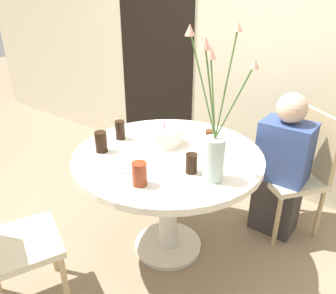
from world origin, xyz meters
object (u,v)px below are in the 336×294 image
object	(u,v)px
drink_glass_0	(101,142)
drink_glass_3	(139,174)
chair_far_back	(301,167)
person_woman	(281,170)
flower_vase	(214,141)
chair_right_flank	(0,237)
drink_glass_2	(210,138)
birthday_cake	(164,136)
side_plate	(124,164)
drink_glass_4	(120,130)
drink_glass_1	(191,163)

from	to	relation	value
drink_glass_0	drink_glass_3	size ratio (longest dim) A/B	1.03
chair_far_back	person_woman	bearing A→B (deg)	-90.00
flower_vase	chair_far_back	bearing A→B (deg)	74.53
chair_right_flank	drink_glass_2	xyz separation A→B (m)	(0.55, 1.16, 0.29)
birthday_cake	flower_vase	bearing A→B (deg)	-23.15
birthday_cake	side_plate	size ratio (longest dim) A/B	1.07
chair_far_back	drink_glass_4	bearing A→B (deg)	-103.08
drink_glass_0	side_plate	bearing A→B (deg)	-11.17
drink_glass_0	drink_glass_3	world-z (taller)	drink_glass_0
person_woman	chair_right_flank	bearing A→B (deg)	-120.23
flower_vase	person_woman	xyz separation A→B (m)	(0.15, 0.76, -0.47)
side_plate	person_woman	distance (m)	1.15
drink_glass_1	flower_vase	bearing A→B (deg)	3.46
chair_right_flank	side_plate	bearing A→B (deg)	-90.83
flower_vase	person_woman	bearing A→B (deg)	79.09
birthday_cake	drink_glass_0	xyz separation A→B (m)	(-0.24, -0.32, 0.01)
chair_far_back	flower_vase	xyz separation A→B (m)	(-0.25, -0.89, 0.46)
drink_glass_0	chair_far_back	bearing A→B (deg)	46.60
person_woman	chair_far_back	bearing A→B (deg)	51.89
drink_glass_2	birthday_cake	bearing A→B (deg)	-147.87
flower_vase	drink_glass_4	distance (m)	0.77
drink_glass_3	drink_glass_2	bearing A→B (deg)	85.61
chair_far_back	birthday_cake	xyz separation A→B (m)	(-0.71, -0.69, 0.29)
drink_glass_1	chair_far_back	bearing A→B (deg)	67.63
drink_glass_1	person_woman	bearing A→B (deg)	70.69
flower_vase	chair_right_flank	bearing A→B (deg)	-133.59
chair_right_flank	drink_glass_4	world-z (taller)	chair_right_flank
drink_glass_1	drink_glass_2	size ratio (longest dim) A/B	1.06
side_plate	drink_glass_2	distance (m)	0.59
birthday_cake	drink_glass_3	distance (m)	0.51
drink_glass_3	flower_vase	bearing A→B (deg)	45.71
chair_far_back	side_plate	bearing A→B (deg)	-86.24
side_plate	flower_vase	bearing A→B (deg)	19.55
drink_glass_1	drink_glass_4	world-z (taller)	drink_glass_4
chair_far_back	chair_right_flank	world-z (taller)	same
birthday_cake	drink_glass_0	bearing A→B (deg)	-127.12
flower_vase	drink_glass_1	xyz separation A→B (m)	(-0.12, -0.01, -0.16)
drink_glass_0	drink_glass_2	distance (m)	0.69
chair_right_flank	drink_glass_0	distance (m)	0.75
side_plate	person_woman	bearing A→B (deg)	56.18
chair_far_back	chair_right_flank	size ratio (longest dim) A/B	1.00
drink_glass_1	birthday_cake	bearing A→B (deg)	148.96
drink_glass_4	person_woman	xyz separation A→B (m)	(0.90, 0.68, -0.31)
drink_glass_4	person_woman	world-z (taller)	person_woman
chair_far_back	person_woman	world-z (taller)	person_woman
flower_vase	drink_glass_1	bearing A→B (deg)	-176.54
drink_glass_1	drink_glass_4	bearing A→B (deg)	171.63
drink_glass_0	drink_glass_2	bearing A→B (deg)	44.16
side_plate	drink_glass_3	xyz separation A→B (m)	(0.21, -0.10, 0.06)
side_plate	drink_glass_1	bearing A→B (deg)	24.57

